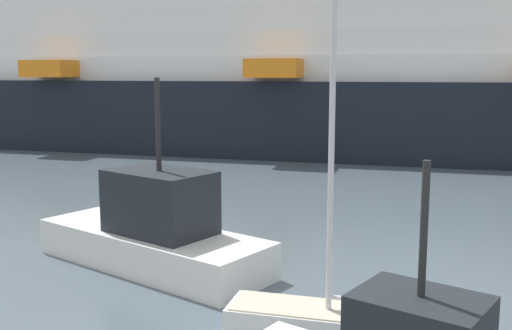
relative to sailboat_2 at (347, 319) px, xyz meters
The scene contains 3 objects.
sailboat_2 is the anchor object (origin of this frame).
fishing_boat_0 7.98m from the sailboat_2, 154.86° to the left, with size 9.16×5.51×6.36m.
cruise_ship 36.19m from the sailboat_2, 93.15° to the left, with size 107.31×21.37×18.88m.
Camera 1 is at (7.63, -6.24, 6.52)m, focal length 41.71 mm.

